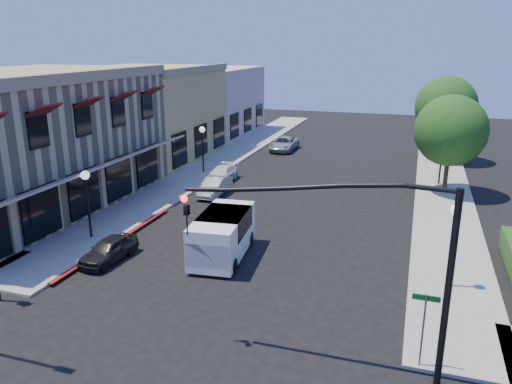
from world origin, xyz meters
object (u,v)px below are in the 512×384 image
(white_van, at_px, (222,233))
(parked_car_b, at_px, (215,187))
(street_name_sign, at_px, (424,319))
(lamppost_right_near, at_px, (454,225))
(street_tree_b, at_px, (446,107))
(parked_car_c, at_px, (222,175))
(street_tree_a, at_px, (451,131))
(signal_mast_arm, at_px, (371,247))
(lamppost_left_near, at_px, (86,187))
(parked_car_a, at_px, (109,250))
(lamppost_right_far, at_px, (443,147))
(parked_car_d, at_px, (284,144))
(lamppost_left_far, at_px, (202,138))

(white_van, bearing_deg, parked_car_b, 114.83)
(street_name_sign, bearing_deg, lamppost_right_near, 80.22)
(street_tree_b, relative_size, street_name_sign, 2.81)
(parked_car_c, bearing_deg, parked_car_b, -77.58)
(parked_car_b, bearing_deg, street_tree_a, 19.55)
(lamppost_right_near, bearing_deg, white_van, -179.87)
(street_name_sign, xyz_separation_m, lamppost_right_near, (1.00, 5.80, 1.04))
(white_van, xyz_separation_m, parked_car_c, (-4.90, 12.02, -0.64))
(signal_mast_arm, bearing_deg, lamppost_right_near, 67.88)
(lamppost_left_near, bearing_deg, parked_car_a, -39.49)
(lamppost_right_near, distance_m, parked_car_b, 16.73)
(lamppost_right_far, relative_size, parked_car_d, 0.81)
(parked_car_d, bearing_deg, lamppost_right_near, -60.70)
(street_tree_a, height_order, parked_car_d, street_tree_a)
(signal_mast_arm, distance_m, lamppost_right_near, 7.15)
(lamppost_right_near, xyz_separation_m, parked_car_c, (-14.70, 12.00, -2.18))
(lamppost_left_near, relative_size, lamppost_left_far, 1.00)
(parked_car_a, height_order, parked_car_d, parked_car_d)
(street_tree_a, xyz_separation_m, signal_mast_arm, (-2.94, -20.50, -0.11))
(lamppost_left_far, relative_size, parked_car_a, 1.11)
(signal_mast_arm, bearing_deg, lamppost_right_far, 83.30)
(lamppost_right_far, bearing_deg, parked_car_d, 149.05)
(white_van, bearing_deg, parked_car_c, 112.15)
(street_tree_a, distance_m, lamppost_left_far, 17.36)
(signal_mast_arm, distance_m, parked_car_d, 32.51)
(signal_mast_arm, xyz_separation_m, parked_car_d, (-10.70, 30.50, -3.47))
(lamppost_right_far, distance_m, parked_car_a, 23.26)
(street_tree_a, bearing_deg, parked_car_a, -132.91)
(street_tree_a, relative_size, lamppost_right_far, 1.82)
(lamppost_left_near, height_order, parked_car_a, lamppost_left_near)
(parked_car_c, bearing_deg, lamppost_right_near, -40.45)
(parked_car_c, bearing_deg, lamppost_right_far, 14.00)
(signal_mast_arm, height_order, lamppost_right_far, signal_mast_arm)
(parked_car_b, bearing_deg, parked_car_c, 103.73)
(lamppost_right_far, xyz_separation_m, parked_car_a, (-14.57, -18.00, -2.19))
(street_name_sign, height_order, lamppost_right_near, lamppost_right_near)
(parked_car_a, relative_size, parked_car_b, 0.92)
(parked_car_a, bearing_deg, street_tree_a, 51.28)
(street_name_sign, distance_m, lamppost_right_far, 21.85)
(signal_mast_arm, bearing_deg, street_tree_a, 81.83)
(street_tree_a, bearing_deg, lamppost_left_near, -141.02)
(parked_car_b, bearing_deg, lamppost_left_far, 121.17)
(street_tree_b, bearing_deg, parked_car_b, -133.48)
(street_name_sign, height_order, parked_car_c, street_name_sign)
(signal_mast_arm, distance_m, street_name_sign, 2.98)
(street_tree_b, bearing_deg, signal_mast_arm, -95.51)
(street_tree_a, distance_m, lamppost_right_near, 14.08)
(signal_mast_arm, bearing_deg, parked_car_b, 126.20)
(lamppost_right_far, bearing_deg, parked_car_c, -164.78)
(street_name_sign, distance_m, parked_car_d, 32.27)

